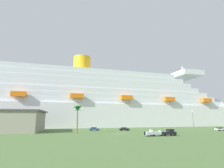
{
  "coord_description": "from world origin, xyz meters",
  "views": [
    {
      "loc": [
        -20.55,
        -69.14,
        5.64
      ],
      "look_at": [
        3.74,
        26.95,
        24.58
      ],
      "focal_mm": 29.26,
      "sensor_mm": 36.0,
      "label": 1
    }
  ],
  "objects_px": {
    "cruise_ship": "(117,104)",
    "small_boat_on_trailer": "(155,133)",
    "palm_tree": "(78,110)",
    "parked_car_black_coupe": "(124,129)",
    "street_lamp": "(193,119)",
    "parked_car_white_van": "(220,129)",
    "pickup_truck": "(168,133)",
    "parked_car_blue_suv": "(94,129)"
  },
  "relations": [
    {
      "from": "palm_tree",
      "to": "parked_car_blue_suv",
      "type": "xyz_separation_m",
      "value": [
        9.2,
        15.5,
        -8.24
      ]
    },
    {
      "from": "cruise_ship",
      "to": "pickup_truck",
      "type": "distance_m",
      "value": 77.13
    },
    {
      "from": "small_boat_on_trailer",
      "to": "parked_car_blue_suv",
      "type": "height_order",
      "value": "small_boat_on_trailer"
    },
    {
      "from": "palm_tree",
      "to": "parked_car_white_van",
      "type": "distance_m",
      "value": 68.03
    },
    {
      "from": "pickup_truck",
      "to": "parked_car_white_van",
      "type": "xyz_separation_m",
      "value": [
        37.96,
        17.3,
        -0.21
      ]
    },
    {
      "from": "cruise_ship",
      "to": "small_boat_on_trailer",
      "type": "bearing_deg",
      "value": -96.56
    },
    {
      "from": "cruise_ship",
      "to": "parked_car_white_van",
      "type": "relative_size",
      "value": 48.22
    },
    {
      "from": "pickup_truck",
      "to": "palm_tree",
      "type": "xyz_separation_m",
      "value": [
        -29.57,
        18.0,
        8.03
      ]
    },
    {
      "from": "pickup_truck",
      "to": "small_boat_on_trailer",
      "type": "bearing_deg",
      "value": -176.68
    },
    {
      "from": "small_boat_on_trailer",
      "to": "parked_car_black_coupe",
      "type": "distance_m",
      "value": 29.37
    },
    {
      "from": "parked_car_white_van",
      "to": "cruise_ship",
      "type": "bearing_deg",
      "value": 120.68
    },
    {
      "from": "street_lamp",
      "to": "parked_car_black_coupe",
      "type": "height_order",
      "value": "street_lamp"
    },
    {
      "from": "small_boat_on_trailer",
      "to": "parked_car_black_coupe",
      "type": "height_order",
      "value": "small_boat_on_trailer"
    },
    {
      "from": "pickup_truck",
      "to": "street_lamp",
      "type": "xyz_separation_m",
      "value": [
        16.82,
        8.64,
        4.67
      ]
    },
    {
      "from": "pickup_truck",
      "to": "palm_tree",
      "type": "relative_size",
      "value": 0.52
    },
    {
      "from": "small_boat_on_trailer",
      "to": "parked_car_blue_suv",
      "type": "distance_m",
      "value": 37.01
    },
    {
      "from": "small_boat_on_trailer",
      "to": "street_lamp",
      "type": "distance_m",
      "value": 24.33
    },
    {
      "from": "cruise_ship",
      "to": "parked_car_blue_suv",
      "type": "height_order",
      "value": "cruise_ship"
    },
    {
      "from": "cruise_ship",
      "to": "small_boat_on_trailer",
      "type": "xyz_separation_m",
      "value": [
        -8.72,
        -75.85,
        -15.29
      ]
    },
    {
      "from": "palm_tree",
      "to": "parked_car_blue_suv",
      "type": "distance_m",
      "value": 19.82
    },
    {
      "from": "pickup_truck",
      "to": "small_boat_on_trailer",
      "type": "distance_m",
      "value": 5.32
    },
    {
      "from": "small_boat_on_trailer",
      "to": "palm_tree",
      "type": "xyz_separation_m",
      "value": [
        -24.26,
        18.3,
        8.11
      ]
    },
    {
      "from": "small_boat_on_trailer",
      "to": "cruise_ship",
      "type": "bearing_deg",
      "value": 83.44
    },
    {
      "from": "cruise_ship",
      "to": "palm_tree",
      "type": "height_order",
      "value": "cruise_ship"
    },
    {
      "from": "small_boat_on_trailer",
      "to": "parked_car_black_coupe",
      "type": "bearing_deg",
      "value": 92.1
    },
    {
      "from": "small_boat_on_trailer",
      "to": "parked_car_white_van",
      "type": "distance_m",
      "value": 46.71
    },
    {
      "from": "palm_tree",
      "to": "parked_car_black_coupe",
      "type": "height_order",
      "value": "palm_tree"
    },
    {
      "from": "palm_tree",
      "to": "parked_car_white_van",
      "type": "xyz_separation_m",
      "value": [
        67.53,
        -0.7,
        -8.24
      ]
    },
    {
      "from": "parked_car_blue_suv",
      "to": "cruise_ship",
      "type": "bearing_deg",
      "value": 60.5
    },
    {
      "from": "palm_tree",
      "to": "small_boat_on_trailer",
      "type": "bearing_deg",
      "value": -37.03
    },
    {
      "from": "cruise_ship",
      "to": "pickup_truck",
      "type": "xyz_separation_m",
      "value": [
        -3.41,
        -75.54,
        -15.21
      ]
    },
    {
      "from": "small_boat_on_trailer",
      "to": "palm_tree",
      "type": "bearing_deg",
      "value": 142.97
    },
    {
      "from": "parked_car_white_van",
      "to": "parked_car_blue_suv",
      "type": "distance_m",
      "value": 60.54
    },
    {
      "from": "street_lamp",
      "to": "parked_car_blue_suv",
      "type": "height_order",
      "value": "street_lamp"
    },
    {
      "from": "cruise_ship",
      "to": "parked_car_blue_suv",
      "type": "xyz_separation_m",
      "value": [
        -23.78,
        -42.04,
        -15.42
      ]
    },
    {
      "from": "street_lamp",
      "to": "parked_car_blue_suv",
      "type": "distance_m",
      "value": 45.0
    },
    {
      "from": "street_lamp",
      "to": "parked_car_blue_suv",
      "type": "relative_size",
      "value": 1.83
    },
    {
      "from": "palm_tree",
      "to": "parked_car_blue_suv",
      "type": "relative_size",
      "value": 2.25
    },
    {
      "from": "cruise_ship",
      "to": "street_lamp",
      "type": "distance_m",
      "value": 69.04
    },
    {
      "from": "parked_car_white_van",
      "to": "pickup_truck",
      "type": "bearing_deg",
      "value": -155.5
    },
    {
      "from": "palm_tree",
      "to": "parked_car_black_coupe",
      "type": "distance_m",
      "value": 26.97
    },
    {
      "from": "parked_car_blue_suv",
      "to": "parked_car_black_coupe",
      "type": "relative_size",
      "value": 0.98
    }
  ]
}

